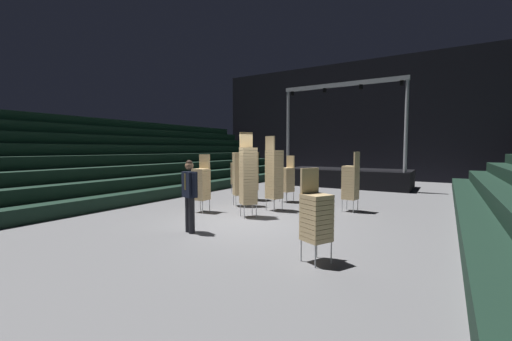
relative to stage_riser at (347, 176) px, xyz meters
The scene contains 14 objects.
ground_plane 10.17m from the stage_riser, 90.00° to the right, with size 22.00×30.00×0.10m, color slate.
arena_end_wall 5.93m from the stage_riser, 90.00° to the left, with size 22.00×0.30×8.00m, color black.
bleacher_bank_left 12.22m from the stage_riser, 131.15° to the right, with size 6.00×24.00×3.60m.
stage_riser is the anchor object (origin of this frame).
man_with_tie 11.81m from the stage_riser, 93.15° to the right, with size 0.56×0.35×1.79m.
chair_stack_front_left 9.91m from the stage_riser, 102.20° to the right, with size 0.47×0.47×1.88m.
chair_stack_front_right 7.09m from the stage_riser, 106.37° to the right, with size 0.62×0.62×2.39m.
chair_stack_mid_left 7.37m from the stage_riser, 73.92° to the right, with size 0.50×0.50×1.96m.
chair_stack_mid_right 8.26m from the stage_riser, 91.30° to the right, with size 0.56×0.56×2.48m.
chair_stack_mid_centre 9.57m from the stage_riser, 92.28° to the right, with size 0.62×0.62×2.56m.
chair_stack_rear_left 12.44m from the stage_riser, 77.32° to the right, with size 0.59×0.59×1.71m.
chair_stack_rear_right 8.31m from the stage_riser, 101.40° to the right, with size 0.62×0.62×2.39m.
chair_stack_rear_centre 6.49m from the stage_riser, 94.98° to the right, with size 0.57×0.57×1.79m.
chair_stack_aisle_left 6.48m from the stage_riser, 124.53° to the right, with size 0.45×0.45×1.88m.
Camera 1 is at (4.71, -7.36, 2.06)m, focal length 22.21 mm.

